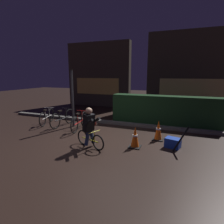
% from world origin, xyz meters
% --- Properties ---
extents(ground_plane, '(40.00, 40.00, 0.00)m').
position_xyz_m(ground_plane, '(0.00, 0.00, 0.00)').
color(ground_plane, black).
extents(sidewalk_curb, '(12.00, 0.24, 0.12)m').
position_xyz_m(sidewalk_curb, '(0.00, 2.20, 0.06)').
color(sidewalk_curb, '#56544F').
rests_on(sidewalk_curb, ground).
extents(hedge_row, '(4.80, 0.70, 1.27)m').
position_xyz_m(hedge_row, '(1.80, 3.10, 0.64)').
color(hedge_row, '#19381C').
rests_on(hedge_row, ground).
extents(storefront_left, '(4.53, 0.54, 4.35)m').
position_xyz_m(storefront_left, '(-3.11, 6.50, 2.16)').
color(storefront_left, '#42382D').
rests_on(storefront_left, ground).
extents(storefront_right, '(5.63, 0.54, 4.82)m').
position_xyz_m(storefront_right, '(3.00, 7.20, 2.40)').
color(storefront_right, '#42382D').
rests_on(storefront_right, ground).
extents(street_post, '(0.10, 0.10, 2.38)m').
position_xyz_m(street_post, '(-1.82, 1.20, 1.19)').
color(street_post, '#2D2D33').
rests_on(street_post, ground).
extents(parked_bike_leftmost, '(0.54, 1.49, 0.71)m').
position_xyz_m(parked_bike_leftmost, '(-3.17, 1.13, 0.33)').
color(parked_bike_leftmost, black).
rests_on(parked_bike_leftmost, ground).
extents(parked_bike_left_mid, '(0.46, 1.63, 0.75)m').
position_xyz_m(parked_bike_left_mid, '(-2.30, 1.10, 0.34)').
color(parked_bike_left_mid, black).
rests_on(parked_bike_left_mid, ground).
extents(parked_bike_center_left, '(0.46, 1.61, 0.75)m').
position_xyz_m(parked_bike_center_left, '(-1.32, 0.89, 0.34)').
color(parked_bike_center_left, black).
rests_on(parked_bike_center_left, ground).
extents(traffic_cone_near, '(0.36, 0.36, 0.65)m').
position_xyz_m(traffic_cone_near, '(1.23, -0.10, 0.32)').
color(traffic_cone_near, black).
rests_on(traffic_cone_near, ground).
extents(traffic_cone_far, '(0.36, 0.36, 0.68)m').
position_xyz_m(traffic_cone_far, '(1.81, 0.83, 0.33)').
color(traffic_cone_far, black).
rests_on(traffic_cone_far, ground).
extents(blue_crate, '(0.51, 0.42, 0.30)m').
position_xyz_m(blue_crate, '(2.33, 0.30, 0.15)').
color(blue_crate, '#193DB7').
rests_on(blue_crate, ground).
extents(cyclist, '(1.13, 0.64, 1.25)m').
position_xyz_m(cyclist, '(-0.06, -0.59, 0.63)').
color(cyclist, black).
rests_on(cyclist, ground).
extents(closed_umbrella, '(0.44, 0.23, 0.77)m').
position_xyz_m(closed_umbrella, '(2.55, 0.05, 0.38)').
color(closed_umbrella, black).
rests_on(closed_umbrella, ground).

